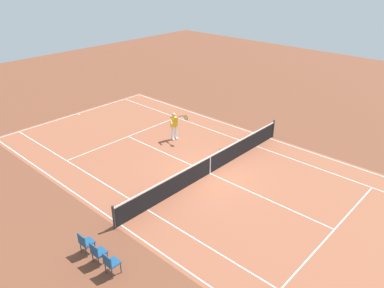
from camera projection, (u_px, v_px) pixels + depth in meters
name	position (u px, v px, depth m)	size (l,w,h in m)	color
ground_plane	(210.00, 173.00, 18.67)	(60.00, 60.00, 0.00)	brown
court_slab	(210.00, 173.00, 18.67)	(24.20, 11.40, 0.00)	#935138
court_line_markings	(210.00, 173.00, 18.67)	(23.85, 11.05, 0.01)	white
tennis_net	(210.00, 165.00, 18.45)	(0.10, 11.70, 1.08)	#2D2D33
tennis_player_near	(174.00, 125.00, 21.81)	(1.15, 0.76, 1.70)	white
tennis_ball	(220.00, 148.00, 21.09)	(0.07, 0.07, 0.07)	#CCE01E
spectator_chair_0	(110.00, 263.00, 12.46)	(0.44, 0.44, 0.88)	#38383D
spectator_chair_1	(97.00, 252.00, 12.91)	(0.44, 0.44, 0.88)	#38383D
spectator_chair_2	(85.00, 242.00, 13.36)	(0.44, 0.44, 0.88)	#38383D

